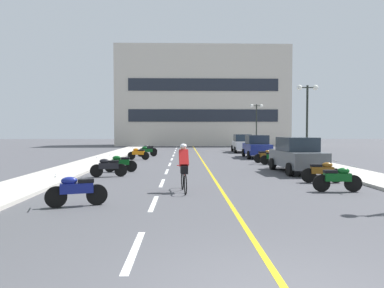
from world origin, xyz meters
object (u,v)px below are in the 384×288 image
street_lamp_far (256,116)px  motorcycle_11 (148,149)px  motorcycle_2 (338,178)px  motorcycle_5 (120,163)px  parked_car_mid (257,146)px  street_lamp_mid (307,105)px  motorcycle_3 (322,171)px  motorcycle_4 (108,167)px  motorcycle_10 (147,151)px  motorcycle_6 (282,159)px  parked_car_far (242,143)px  parked_car_near (297,155)px  motorcycle_7 (274,157)px  motorcycle_8 (265,156)px  cyclist_rider (184,167)px  motorcycle_9 (138,153)px  motorcycle_1 (76,190)px

street_lamp_far → motorcycle_11: street_lamp_far is taller
motorcycle_2 → motorcycle_5: bearing=145.0°
motorcycle_2 → parked_car_mid: bearing=88.2°
street_lamp_mid → motorcycle_3: (-2.71, -9.29, -3.42)m
motorcycle_4 → motorcycle_10: 12.98m
street_lamp_far → parked_car_mid: bearing=-101.9°
motorcycle_2 → motorcycle_5: same height
street_lamp_far → motorcycle_6: street_lamp_far is taller
motorcycle_5 → parked_car_far: bearing=60.9°
parked_car_mid → motorcycle_10: size_ratio=2.51×
motorcycle_4 → motorcycle_11: (0.26, 15.29, 0.00)m
street_lamp_mid → parked_car_near: bearing=-114.3°
motorcycle_7 → parked_car_near: bearing=-88.9°
street_lamp_mid → parked_car_mid: 5.72m
parked_car_far → motorcycle_11: parked_car_far is taller
street_lamp_far → motorcycle_8: bearing=-99.9°
motorcycle_6 → cyclist_rider: (-5.79, -7.96, 0.41)m
motorcycle_4 → motorcycle_10: bearing=88.1°
street_lamp_mid → motorcycle_9: street_lamp_mid is taller
motorcycle_10 → motorcycle_11: bearing=93.9°
parked_car_near → motorcycle_1: (-8.88, -7.77, -0.44)m
motorcycle_6 → motorcycle_9: same height
motorcycle_7 → motorcycle_9: bearing=156.1°
parked_car_far → motorcycle_8: parked_car_far is taller
cyclist_rider → motorcycle_3: bearing=18.6°
parked_car_mid → motorcycle_8: (-0.33, -4.30, -0.44)m
motorcycle_3 → motorcycle_5: same height
motorcycle_9 → motorcycle_2: bearing=-57.6°
street_lamp_mid → motorcycle_7: size_ratio=3.04×
street_lamp_far → motorcycle_9: bearing=-130.9°
motorcycle_6 → motorcycle_11: bearing=128.6°
street_lamp_mid → parked_car_mid: size_ratio=1.22×
street_lamp_far → motorcycle_11: size_ratio=3.13×
street_lamp_mid → motorcycle_8: (-2.87, -0.13, -3.42)m
parked_car_mid → motorcycle_1: size_ratio=2.57×
motorcycle_9 → motorcycle_11: same height
motorcycle_9 → motorcycle_3: bearing=-52.2°
motorcycle_4 → parked_car_far: bearing=62.9°
motorcycle_3 → motorcycle_5: (-9.04, 3.99, 0.00)m
motorcycle_4 → motorcycle_6: 10.11m
motorcycle_1 → motorcycle_2: 8.72m
motorcycle_1 → motorcycle_3: size_ratio=0.97×
parked_car_far → motorcycle_8: size_ratio=2.57×
parked_car_mid → motorcycle_4: (-9.40, -11.38, -0.44)m
motorcycle_4 → motorcycle_7: same height
motorcycle_11 → motorcycle_4: bearing=-91.0°
street_lamp_mid → motorcycle_9: (-11.83, 2.48, -3.42)m
motorcycle_5 → motorcycle_9: size_ratio=1.02×
motorcycle_9 → parked_car_near: bearing=-41.8°
motorcycle_5 → motorcycle_6: 9.33m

